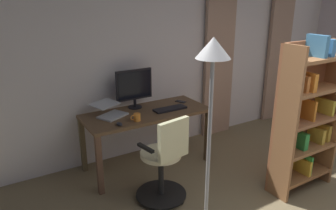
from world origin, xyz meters
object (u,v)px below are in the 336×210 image
(computer_mouse, at_px, (119,124))
(bookshelf, at_px, (305,117))
(computer_monitor, at_px, (134,86))
(mug_coffee, at_px, (137,117))
(office_chair, at_px, (164,162))
(floor_lamp, at_px, (211,99))
(computer_keyboard, at_px, (170,109))
(laptop, at_px, (110,111))
(desk, at_px, (146,119))
(cell_phone_face_up, at_px, (181,102))

(computer_mouse, height_order, bookshelf, bookshelf)
(computer_monitor, relative_size, mug_coffee, 4.07)
(office_chair, height_order, floor_lamp, floor_lamp)
(bookshelf, bearing_deg, computer_monitor, -49.17)
(mug_coffee, bearing_deg, computer_keyboard, -166.46)
(laptop, bearing_deg, floor_lamp, 68.96)
(desk, relative_size, bookshelf, 0.90)
(computer_keyboard, relative_size, cell_phone_face_up, 3.00)
(cell_phone_face_up, xyz_separation_m, floor_lamp, (0.90, 1.74, 0.66))
(computer_keyboard, bearing_deg, bookshelf, 128.76)
(computer_mouse, xyz_separation_m, bookshelf, (-1.75, 1.08, 0.09))
(cell_phone_face_up, relative_size, bookshelf, 0.08)
(computer_keyboard, height_order, computer_mouse, computer_mouse)
(desk, xyz_separation_m, cell_phone_face_up, (-0.59, -0.10, 0.10))
(desk, height_order, bookshelf, bookshelf)
(office_chair, distance_m, laptop, 0.97)
(computer_mouse, relative_size, floor_lamp, 0.05)
(mug_coffee, height_order, floor_lamp, floor_lamp)
(office_chair, height_order, computer_keyboard, office_chair)
(computer_keyboard, bearing_deg, cell_phone_face_up, -146.28)
(desk, distance_m, computer_keyboard, 0.33)
(office_chair, distance_m, computer_mouse, 0.67)
(bookshelf, height_order, floor_lamp, floor_lamp)
(desk, relative_size, computer_monitor, 3.15)
(office_chair, bearing_deg, computer_keyboard, 44.52)
(laptop, bearing_deg, mug_coffee, 96.82)
(computer_monitor, height_order, laptop, computer_monitor)
(mug_coffee, bearing_deg, computer_monitor, -113.17)
(bookshelf, bearing_deg, office_chair, -20.36)
(computer_keyboard, relative_size, floor_lamp, 0.23)
(computer_monitor, relative_size, cell_phone_face_up, 3.49)
(computer_monitor, distance_m, floor_lamp, 1.91)
(computer_mouse, bearing_deg, desk, -152.15)
(bookshelf, bearing_deg, laptop, -39.57)
(computer_monitor, bearing_deg, computer_mouse, 48.31)
(computer_mouse, distance_m, bookshelf, 2.06)
(computer_mouse, xyz_separation_m, mug_coffee, (-0.23, -0.03, 0.03))
(office_chair, relative_size, computer_keyboard, 2.26)
(office_chair, height_order, computer_mouse, office_chair)
(desk, height_order, cell_phone_face_up, cell_phone_face_up)
(computer_keyboard, height_order, bookshelf, bookshelf)
(computer_monitor, bearing_deg, desk, 102.91)
(computer_mouse, distance_m, cell_phone_face_up, 1.11)
(mug_coffee, bearing_deg, office_chair, 94.27)
(desk, distance_m, mug_coffee, 0.35)
(cell_phone_face_up, xyz_separation_m, mug_coffee, (0.82, 0.32, 0.04))
(floor_lamp, bearing_deg, laptop, -85.68)
(office_chair, bearing_deg, laptop, 95.81)
(bookshelf, xyz_separation_m, floor_lamp, (1.60, 0.31, 0.56))
(office_chair, distance_m, floor_lamp, 1.29)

